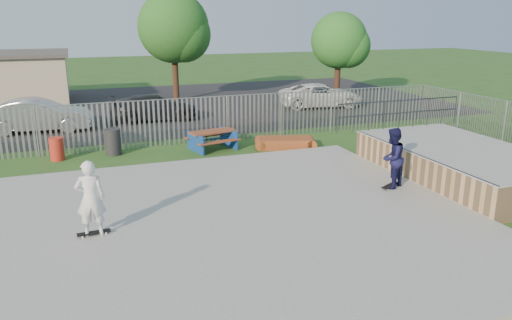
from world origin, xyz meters
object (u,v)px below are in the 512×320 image
object	(u,v)px
car_white	(321,95)
skater_navy	(392,158)
trash_bin_red	(57,149)
car_silver	(39,115)
trash_bin_grey	(113,142)
skater_white	(90,198)
picnic_table	(212,140)
tree_right	(339,41)
tree_mid	(173,27)
car_dark	(155,108)
funbox	(285,143)

from	to	relation	value
car_white	skater_navy	distance (m)	15.32
trash_bin_red	car_silver	bearing A→B (deg)	98.90
trash_bin_grey	skater_white	size ratio (longest dim) A/B	0.55
picnic_table	tree_right	size ratio (longest dim) A/B	0.38
tree_mid	tree_right	bearing A→B (deg)	-14.30
car_white	tree_right	bearing A→B (deg)	-34.16
car_dark	tree_mid	bearing A→B (deg)	-18.56
skater_navy	funbox	bearing A→B (deg)	-109.64
funbox	skater_white	bearing A→B (deg)	-122.21
car_dark	skater_white	size ratio (longest dim) A/B	2.41
car_silver	car_white	size ratio (longest dim) A/B	0.95
trash_bin_red	skater_navy	xyz separation A→B (m)	(9.94, -7.51, 0.67)
picnic_table	tree_right	distance (m)	15.71
trash_bin_red	car_dark	bearing A→B (deg)	52.97
car_dark	funbox	bearing A→B (deg)	-148.14
tree_mid	trash_bin_red	bearing A→B (deg)	-119.99
car_silver	car_dark	size ratio (longest dim) A/B	1.03
funbox	skater_navy	distance (m)	6.33
trash_bin_grey	tree_mid	bearing A→B (deg)	67.76
funbox	tree_mid	size ratio (longest dim) A/B	0.34
tree_right	funbox	bearing A→B (deg)	-127.76
trash_bin_red	skater_navy	bearing A→B (deg)	-37.06
trash_bin_red	tree_right	xyz separation A→B (m)	(17.53, 9.68, 3.36)
trash_bin_grey	tree_right	bearing A→B (deg)	31.93
funbox	car_dark	world-z (taller)	car_dark
skater_navy	trash_bin_red	bearing A→B (deg)	-65.23
car_white	tree_right	distance (m)	4.86
skater_navy	picnic_table	bearing A→B (deg)	-89.22
picnic_table	car_white	bearing A→B (deg)	27.71
funbox	tree_mid	bearing A→B (deg)	115.89
picnic_table	funbox	xyz separation A→B (m)	(2.95, -0.82, -0.19)
car_white	picnic_table	bearing A→B (deg)	139.57
picnic_table	tree_right	xyz separation A→B (m)	(11.47, 10.18, 3.40)
funbox	car_white	size ratio (longest dim) A/B	0.47
car_dark	skater_navy	bearing A→B (deg)	-156.70
car_silver	car_dark	bearing A→B (deg)	-75.87
funbox	tree_mid	distance (m)	14.48
trash_bin_grey	car_silver	world-z (taller)	car_silver
trash_bin_grey	funbox	bearing A→B (deg)	-11.34
funbox	trash_bin_red	size ratio (longest dim) A/B	2.66
picnic_table	skater_white	distance (m)	9.12
trash_bin_grey	skater_white	bearing A→B (deg)	-98.05
car_white	funbox	bearing A→B (deg)	153.95
trash_bin_red	car_white	size ratio (longest dim) A/B	0.18
car_silver	skater_navy	world-z (taller)	skater_navy
funbox	trash_bin_red	bearing A→B (deg)	-170.28
car_dark	skater_white	world-z (taller)	skater_white
car_white	tree_mid	xyz separation A→B (m)	(-7.81, 5.37, 3.95)
skater_navy	skater_white	distance (m)	8.99
trash_bin_grey	tree_right	world-z (taller)	tree_right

